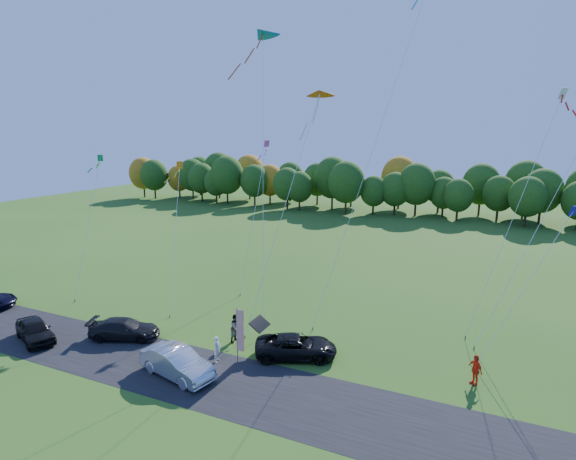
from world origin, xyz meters
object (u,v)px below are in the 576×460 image
at_px(feather_flag, 239,330).
at_px(black_suv, 296,346).
at_px(person_east, 475,369).
at_px(silver_sedan, 177,363).

bearing_deg(feather_flag, black_suv, 36.31).
relative_size(person_east, feather_flag, 0.49).
distance_m(silver_sedan, feather_flag, 4.12).
bearing_deg(person_east, black_suv, -124.23).
bearing_deg(silver_sedan, person_east, -56.00).
bearing_deg(person_east, feather_flag, -116.94).
relative_size(silver_sedan, person_east, 2.82).
bearing_deg(person_east, silver_sedan, -109.82).
bearing_deg(black_suv, silver_sedan, 109.31).
height_order(silver_sedan, feather_flag, feather_flag).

